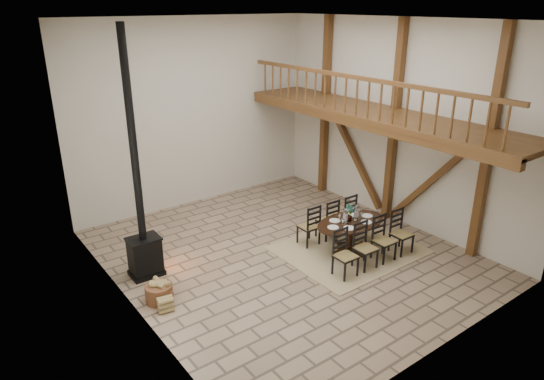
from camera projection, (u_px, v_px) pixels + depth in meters
ground at (285, 254)px, 10.92m from camera, size 8.00×8.00×0.00m
room_shell at (329, 115)px, 10.49m from camera, size 7.02×8.02×5.01m
rug at (349, 250)px, 11.11m from camera, size 3.00×2.50×0.02m
dining_table at (352, 237)px, 10.91m from camera, size 2.15×1.96×1.12m
wood_stove at (142, 226)px, 9.70m from camera, size 0.67×0.52×5.00m
log_basket at (159, 292)px, 9.16m from camera, size 0.52×0.52×0.43m
log_stack at (166, 304)px, 8.85m from camera, size 0.32×0.25×0.29m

